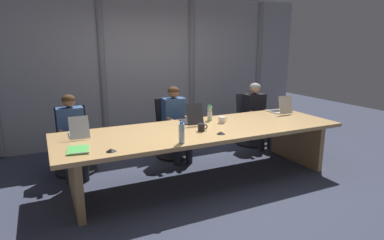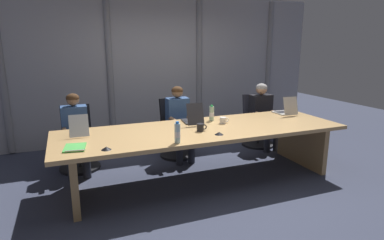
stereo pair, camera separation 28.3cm
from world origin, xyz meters
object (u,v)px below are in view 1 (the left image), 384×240
object	(u,v)px
person_center	(257,110)
conference_mic_left_side	(111,150)
person_left_mid	(176,119)
water_bottle_secondary	(182,133)
coffee_mug_far	(222,120)
coffee_mug_near	(202,127)
spiral_notepad	(78,150)
office_chair_left_end	(74,148)
office_chair_left_mid	(173,135)
person_left_end	(72,131)
conference_mic_middle	(221,133)
laptop_left_mid	(191,119)
water_bottle_primary	(210,113)
laptop_left_end	(79,132)
laptop_center	(280,109)
office_chair_center	(251,125)

from	to	relation	value
person_center	conference_mic_left_side	distance (m)	3.25
person_left_mid	water_bottle_secondary	world-z (taller)	person_left_mid
water_bottle_secondary	conference_mic_left_side	xyz separation A→B (m)	(-0.80, 0.05, -0.10)
water_bottle_secondary	coffee_mug_far	size ratio (longest dim) A/B	1.80
coffee_mug_near	spiral_notepad	world-z (taller)	coffee_mug_near
office_chair_left_end	coffee_mug_near	world-z (taller)	office_chair_left_end
office_chair_left_mid	coffee_mug_far	size ratio (longest dim) A/B	6.90
person_left_end	coffee_mug_near	bearing A→B (deg)	54.86
water_bottle_secondary	person_center	bearing A→B (deg)	33.85
person_center	conference_mic_middle	world-z (taller)	person_center
office_chair_left_mid	person_left_end	size ratio (longest dim) A/B	0.83
office_chair_left_mid	conference_mic_left_side	distance (m)	2.08
laptop_left_mid	water_bottle_primary	bearing A→B (deg)	-76.80
coffee_mug_near	office_chair_left_mid	bearing A→B (deg)	86.18
person_center	water_bottle_primary	xyz separation A→B (m)	(-1.30, -0.57, 0.18)
laptop_left_end	coffee_mug_near	size ratio (longest dim) A/B	3.22
laptop_left_mid	person_left_end	world-z (taller)	person_left_end
water_bottle_primary	water_bottle_secondary	size ratio (longest dim) A/B	0.93
laptop_left_end	person_left_mid	xyz separation A→B (m)	(1.56, 0.61, -0.12)
laptop_center	spiral_notepad	distance (m)	3.31
water_bottle_secondary	person_left_end	bearing A→B (deg)	126.63
conference_mic_left_side	office_chair_center	bearing A→B (deg)	27.82
person_left_mid	person_center	size ratio (longest dim) A/B	1.02
office_chair_left_end	office_chair_center	xyz separation A→B (m)	(3.18, -0.00, -0.00)
laptop_center	water_bottle_primary	xyz separation A→B (m)	(-1.30, 0.04, 0.05)
laptop_left_end	person_left_end	size ratio (longest dim) A/B	0.38
spiral_notepad	person_left_mid	bearing A→B (deg)	45.19
office_chair_left_end	conference_mic_left_side	distance (m)	1.62
office_chair_left_end	water_bottle_secondary	distance (m)	1.97
water_bottle_secondary	coffee_mug_near	bearing A→B (deg)	39.59
conference_mic_middle	laptop_left_mid	bearing A→B (deg)	96.72
coffee_mug_near	laptop_left_mid	bearing A→B (deg)	81.56
person_left_end	conference_mic_left_side	distance (m)	1.41
laptop_center	water_bottle_secondary	world-z (taller)	laptop_center
office_chair_center	coffee_mug_near	bearing A→B (deg)	-52.36
office_chair_left_end	coffee_mug_far	xyz separation A→B (m)	(1.96, -0.96, 0.43)
water_bottle_primary	coffee_mug_near	world-z (taller)	water_bottle_primary
laptop_center	conference_mic_left_side	world-z (taller)	laptop_center
water_bottle_secondary	person_left_mid	bearing A→B (deg)	69.70
coffee_mug_near	conference_mic_middle	xyz separation A→B (m)	(0.15, -0.24, -0.03)
office_chair_left_mid	person_center	size ratio (longest dim) A/B	0.83
laptop_left_end	water_bottle_secondary	size ratio (longest dim) A/B	1.77
water_bottle_primary	spiral_notepad	bearing A→B (deg)	-161.84
office_chair_left_mid	spiral_notepad	bearing A→B (deg)	-55.40
coffee_mug_far	person_left_mid	bearing A→B (deg)	116.13
water_bottle_primary	water_bottle_secondary	bearing A→B (deg)	-134.17
conference_mic_middle	water_bottle_secondary	bearing A→B (deg)	-167.81
office_chair_center	person_center	xyz separation A→B (m)	(0.01, -0.16, 0.31)
person_center	conference_mic_left_side	xyz separation A→B (m)	(-2.94, -1.39, 0.09)
laptop_left_end	water_bottle_primary	size ratio (longest dim) A/B	1.91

